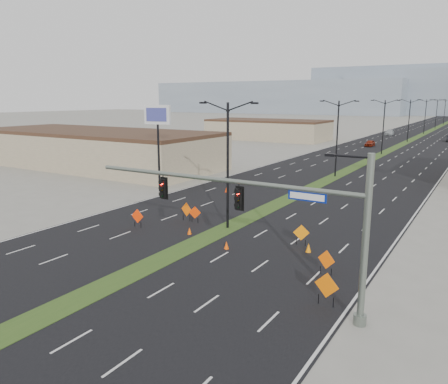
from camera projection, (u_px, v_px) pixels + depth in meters
The scene contains 28 objects.
ground at pixel (121, 279), 25.37m from camera, with size 600.00×600.00×0.00m, color gray.
road_surface at pixel (410, 141), 108.67m from camera, with size 25.00×400.00×0.02m, color black.
median_strip at pixel (410, 141), 108.67m from camera, with size 2.00×400.00×0.04m, color #2A4C1B.
building_sw_near at pixel (95, 150), 67.75m from camera, with size 40.00×16.00×5.00m, color tan.
building_sw_far at pixel (268, 130), 112.08m from camera, with size 30.00×14.00×4.50m, color tan.
mesa_west at pixel (277, 97), 317.73m from camera, with size 180.00×50.00×22.00m, color gray.
mesa_backdrop at pixel (419, 90), 303.93m from camera, with size 140.00×50.00×32.00m, color gray.
signal_mast at pixel (271, 211), 21.65m from camera, with size 16.30×0.60×8.00m.
streetlight_0 at pixel (228, 162), 34.23m from camera, with size 5.15×0.24×10.02m.
streetlight_1 at pixel (337, 136), 57.55m from camera, with size 5.15×0.24×10.02m.
streetlight_2 at pixel (383, 125), 80.88m from camera, with size 5.15×0.24×10.02m.
streetlight_3 at pixel (409, 119), 104.20m from camera, with size 5.15×0.24×10.02m.
streetlight_4 at pixel (425, 115), 127.52m from camera, with size 5.15×0.24×10.02m.
streetlight_5 at pixel (436, 113), 150.85m from camera, with size 5.15×0.24×10.02m.
streetlight_6 at pixel (445, 111), 174.17m from camera, with size 5.15×0.24×10.02m.
car_left at pixel (370, 143), 95.46m from camera, with size 1.61×3.99×1.36m, color maroon.
car_far at pixel (390, 133), 124.57m from camera, with size 2.14×5.25×1.52m, color #A6ACAF.
construction_sign_0 at pixel (137, 217), 35.34m from camera, with size 1.15×0.12×1.54m.
construction_sign_1 at pixel (195, 213), 36.75m from camera, with size 1.02×0.35×1.41m.
construction_sign_2 at pixel (186, 210), 37.28m from camera, with size 1.19×0.26×1.60m.
construction_sign_3 at pixel (301, 233), 30.99m from camera, with size 1.07×0.49×1.53m.
construction_sign_4 at pixel (327, 286), 21.89m from camera, with size 1.32×0.24×1.77m.
construction_sign_5 at pixel (326, 261), 25.79m from camera, with size 1.12×0.34×1.54m.
cone_0 at pixel (189, 231), 33.64m from camera, with size 0.34×0.34×0.57m, color #F85305.
cone_1 at pixel (226, 245), 30.36m from camera, with size 0.35×0.35×0.58m, color #FF5005.
cone_2 at pixel (308, 248), 29.72m from camera, with size 0.39×0.39×0.64m, color orange.
cone_3 at pixel (226, 190), 48.74m from camera, with size 0.36×0.36×0.60m, color #F03205.
pole_sign_west at pixel (158, 121), 47.80m from camera, with size 3.15×0.86×9.60m.
Camera 1 is at (17.53, -17.09, 10.28)m, focal length 35.00 mm.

